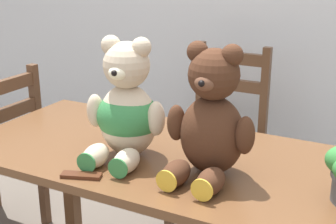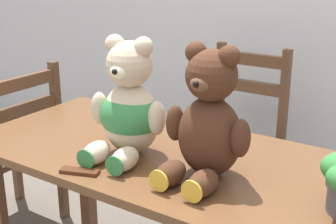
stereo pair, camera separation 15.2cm
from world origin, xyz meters
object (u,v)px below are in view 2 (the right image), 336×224
object	(u,v)px
teddy_bear_right	(208,122)
chocolate_bar	(80,171)
wooden_chair_side	(11,148)
teddy_bear_left	(129,109)
wooden_chair_behind	(238,142)

from	to	relation	value
teddy_bear_right	chocolate_bar	bearing A→B (deg)	32.64
wooden_chair_side	teddy_bear_right	world-z (taller)	teddy_bear_right
teddy_bear_right	chocolate_bar	size ratio (longest dim) A/B	3.31
teddy_bear_left	teddy_bear_right	bearing A→B (deg)	173.08
teddy_bear_left	teddy_bear_right	xyz separation A→B (m)	(0.31, -0.00, 0.01)
wooden_chair_behind	wooden_chair_side	bearing A→B (deg)	34.39
teddy_bear_left	teddy_bear_right	distance (m)	0.31
teddy_bear_left	wooden_chair_side	bearing A→B (deg)	-18.12
teddy_bear_right	teddy_bear_left	bearing A→B (deg)	0.45
wooden_chair_behind	teddy_bear_right	world-z (taller)	teddy_bear_right
wooden_chair_behind	teddy_bear_left	xyz separation A→B (m)	(-0.02, -0.85, 0.41)
wooden_chair_behind	chocolate_bar	xyz separation A→B (m)	(-0.06, -1.07, 0.25)
wooden_chair_side	teddy_bear_right	bearing A→B (deg)	-99.35
teddy_bear_left	chocolate_bar	size ratio (longest dim) A/B	3.27
wooden_chair_side	chocolate_bar	size ratio (longest dim) A/B	6.90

